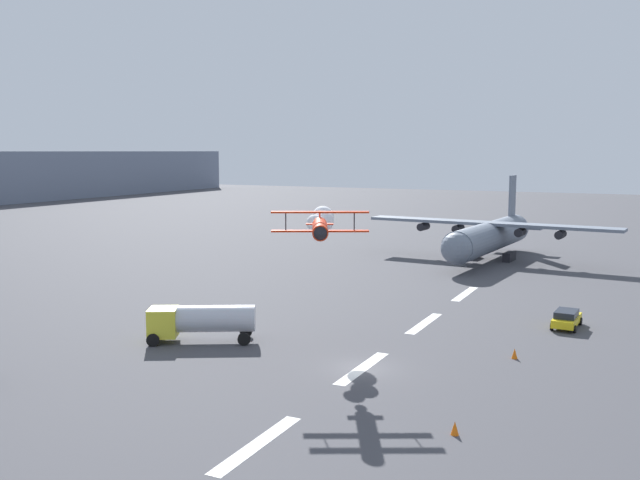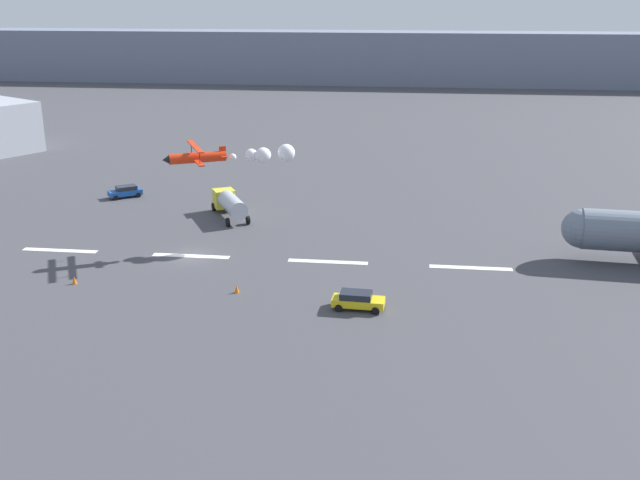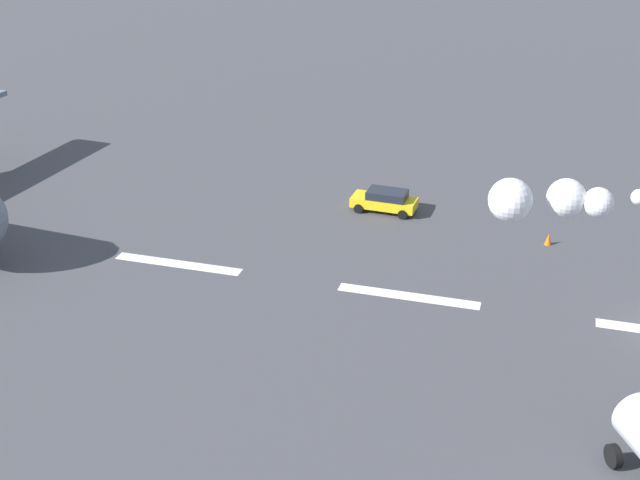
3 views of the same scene
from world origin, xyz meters
name	(u,v)px [view 1 (image 1 of 3)]	position (x,y,z in m)	size (l,w,h in m)	color
ground_plane	(362,368)	(0.00, 0.00, 0.00)	(440.00, 440.00, 0.00)	#424247
runway_stripe_2	(257,444)	(-14.05, 0.00, 0.01)	(8.00, 0.90, 0.01)	white
runway_stripe_3	(362,368)	(0.00, 0.00, 0.01)	(8.00, 0.90, 0.01)	white
runway_stripe_4	(424,323)	(14.05, 0.00, 0.01)	(8.00, 0.90, 0.01)	white
runway_stripe_5	(465,294)	(28.11, 0.00, 0.01)	(8.00, 0.90, 0.01)	white
cargo_transport_plane	(487,237)	(50.75, 2.89, 3.42)	(27.95, 34.44, 11.29)	slate
stunt_biplane_red	(321,223)	(4.56, 5.37, 9.43)	(12.88, 8.05, 2.25)	red
fuel_tanker_truck	(200,320)	(0.73, 14.01, 1.73)	(6.15, 8.41, 2.90)	yellow
followme_car_yellow	(567,318)	(17.87, -11.27, 0.81)	(4.51, 2.21, 1.52)	yellow
traffic_cone_near	(455,428)	(-8.48, -8.76, 0.38)	(0.44, 0.44, 0.75)	orange
traffic_cone_far	(515,354)	(6.86, -9.01, 0.38)	(0.44, 0.44, 0.75)	orange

